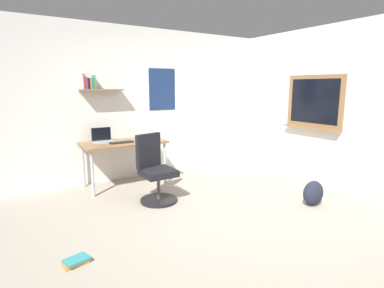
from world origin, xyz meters
TOP-DOWN VIEW (x-y plane):
  - ground_plane at (0.00, 0.00)m, footprint 5.20×5.20m
  - wall_back at (-0.01, 2.45)m, footprint 5.00×0.30m
  - wall_right at (2.45, 0.03)m, footprint 0.22×5.00m
  - desk at (-0.61, 2.03)m, footprint 1.31×0.67m
  - office_chair at (-0.49, 1.12)m, footprint 0.52×0.54m
  - laptop at (-0.90, 2.19)m, footprint 0.31×0.21m
  - keyboard at (-0.67, 1.95)m, footprint 0.37×0.13m
  - computer_mouse at (-0.39, 1.95)m, footprint 0.10×0.06m
  - coffee_mug at (-0.05, 2.00)m, footprint 0.08×0.08m
  - backpack at (1.24, -0.19)m, footprint 0.32×0.22m
  - book_stack_on_floor at (-1.81, 0.07)m, footprint 0.25×0.20m

SIDE VIEW (x-z plane):
  - ground_plane at x=0.00m, z-range 0.00..0.00m
  - book_stack_on_floor at x=-1.81m, z-range 0.00..0.05m
  - backpack at x=1.24m, z-range 0.00..0.34m
  - office_chair at x=-0.49m, z-range -0.07..0.88m
  - desk at x=-0.61m, z-range 0.29..1.01m
  - keyboard at x=-0.67m, z-range 0.72..0.74m
  - computer_mouse at x=-0.39m, z-range 0.72..0.76m
  - coffee_mug at x=-0.05m, z-range 0.72..0.82m
  - laptop at x=-0.90m, z-range 0.67..0.89m
  - wall_right at x=2.45m, z-range 0.00..2.60m
  - wall_back at x=-0.01m, z-range 0.00..2.60m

